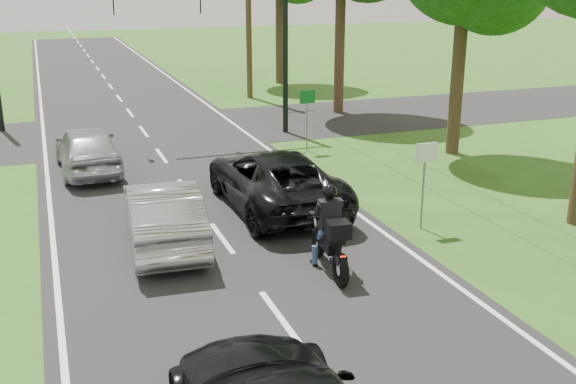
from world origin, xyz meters
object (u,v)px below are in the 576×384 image
Objects in this scene: dark_suv at (275,179)px; traffic_signal at (237,25)px; sign_green at (307,106)px; silver_sedan at (163,214)px; sign_white at (425,165)px; motorcycle_rider at (330,238)px; silver_suv at (87,149)px.

traffic_signal is (1.45, 8.30, 3.37)m from dark_suv.
traffic_signal reaches higher than sign_green.
dark_suv is 9.07m from traffic_signal.
silver_sedan is at bearing 26.04° from dark_suv.
sign_white is 1.00× the size of sign_green.
dark_suv is 1.24× the size of silver_sedan.
motorcycle_rider is at bearing 85.95° from dark_suv.
silver_sedan is 9.31m from sign_green.
silver_suv is 2.04× the size of sign_white.
traffic_signal is 3.00× the size of sign_white.
dark_suv is at bearing -149.66° from silver_sedan.
motorcycle_rider is 10.12m from sign_green.
silver_sedan is at bearing -132.10° from sign_green.
silver_sedan is 1.02× the size of silver_suv.
silver_sedan is 0.69× the size of traffic_signal.
silver_suv is at bearing -76.66° from silver_sedan.
silver_suv is 0.68× the size of traffic_signal.
motorcycle_rider is 4.26m from dark_suv.
silver_suv is (-4.07, 9.38, 0.01)m from motorcycle_rider.
sign_white is (1.36, -11.02, -2.54)m from traffic_signal.
motorcycle_rider is at bearing -153.50° from sign_white.
silver_sedan is 11.45m from traffic_signal.
sign_green is (0.20, 8.00, 0.00)m from sign_white.
silver_suv is at bearing 119.00° from motorcycle_rider.
sign_white reaches higher than motorcycle_rider.
sign_green is at bearing 88.57° from sign_white.
silver_sedan is 6.82m from silver_suv.
dark_suv is 3.58m from silver_sedan.
dark_suv is at bearing -119.69° from sign_green.
silver_sedan is at bearing 169.46° from sign_white.
sign_white is at bearing 32.03° from motorcycle_rider.
silver_suv is 10.64m from sign_white.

